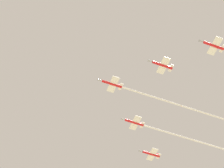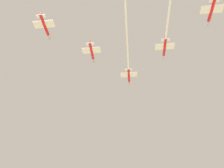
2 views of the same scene
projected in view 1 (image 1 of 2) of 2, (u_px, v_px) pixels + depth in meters
The scene contains 5 objects.
jet_lead at pixel (156, 98), 183.63m from camera, with size 76.91×9.46×2.72m.
jet_port_inner at pixel (162, 65), 174.35m from camera, with size 13.02×9.46×2.72m.
jet_starboard_inner at pixel (163, 131), 194.34m from camera, with size 61.65×9.46×2.72m.
jet_port_outer at pixel (213, 45), 167.83m from camera, with size 13.02×9.46×2.72m.
jet_starboard_outer at pixel (151, 154), 204.19m from camera, with size 13.02×9.46×2.72m.
Camera 1 is at (29.20, 107.05, 2.63)m, focal length 58.07 mm.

